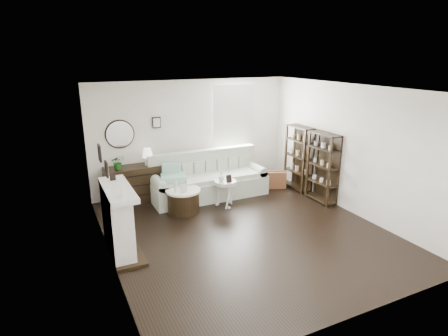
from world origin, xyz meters
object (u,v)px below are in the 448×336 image
sofa (208,182)px  drum_table (183,201)px  pedestal_table (225,183)px  dresser (134,184)px

sofa → drum_table: bearing=-141.6°
sofa → pedestal_table: 0.81m
dresser → pedestal_table: size_ratio=2.08×
drum_table → pedestal_table: (0.95, -0.10, 0.29)m
sofa → drum_table: (-0.86, -0.68, -0.09)m
sofa → pedestal_table: bearing=-83.7°
sofa → dresser: 1.73m
sofa → drum_table: sofa is taller
pedestal_table → dresser: bearing=146.5°
dresser → drum_table: dresser is taller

